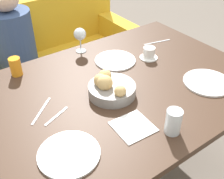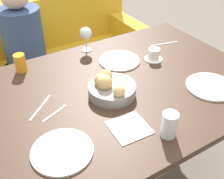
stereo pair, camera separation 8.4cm
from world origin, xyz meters
name	(u,v)px [view 2 (the right image)]	position (x,y,z in m)	size (l,w,h in m)	color
ground_plane	(120,175)	(0.00, 0.00, 0.00)	(10.00, 10.00, 0.00)	#6B6056
dining_table	(122,98)	(0.00, 0.00, 0.66)	(1.49, 1.05, 0.75)	#3D281C
couch	(60,62)	(0.07, 1.13, 0.30)	(1.46, 0.70, 0.85)	gold
seated_person	(28,62)	(-0.24, 0.97, 0.48)	(0.30, 0.40, 1.11)	#23232D
bread_basket	(110,88)	(-0.09, -0.03, 0.79)	(0.24, 0.24, 0.12)	gray
plate_near_left	(62,151)	(-0.45, -0.26, 0.75)	(0.25, 0.25, 0.01)	white
plate_near_right	(211,86)	(0.39, -0.25, 0.75)	(0.26, 0.26, 0.01)	white
plate_far_center	(119,60)	(0.13, 0.22, 0.75)	(0.24, 0.24, 0.01)	white
juice_glass	(20,63)	(-0.41, 0.42, 0.80)	(0.06, 0.06, 0.10)	orange
water_tumbler	(169,125)	(-0.03, -0.40, 0.80)	(0.07, 0.07, 0.12)	silver
wine_glass	(86,34)	(0.02, 0.45, 0.86)	(0.08, 0.08, 0.16)	silver
coffee_cup	(154,55)	(0.31, 0.13, 0.78)	(0.11, 0.11, 0.07)	white
fork_silver	(164,44)	(0.50, 0.26, 0.75)	(0.20, 0.05, 0.00)	#B7B7BC
knife_silver	(41,107)	(-0.43, 0.05, 0.75)	(0.16, 0.14, 0.00)	#B7B7BC
spoon_coffee	(54,113)	(-0.39, -0.02, 0.75)	(0.14, 0.06, 0.00)	#B7B7BC
napkin	(129,127)	(-0.15, -0.28, 0.75)	(0.17, 0.17, 0.00)	white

